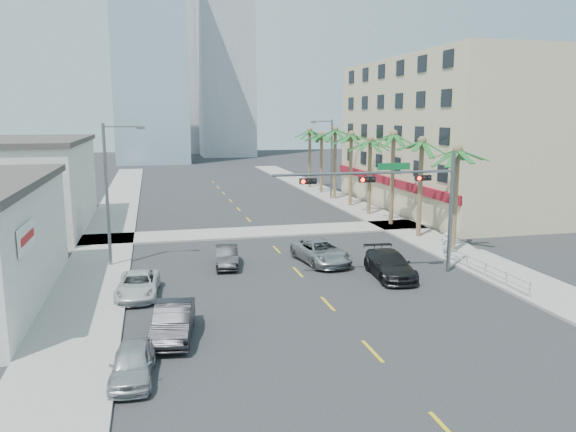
% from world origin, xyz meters
% --- Properties ---
extents(ground, '(260.00, 260.00, 0.00)m').
position_xyz_m(ground, '(0.00, 0.00, 0.00)').
color(ground, '#262628').
rests_on(ground, ground).
extents(sidewalk_right, '(4.00, 120.00, 0.15)m').
position_xyz_m(sidewalk_right, '(12.00, 20.00, 0.07)').
color(sidewalk_right, gray).
rests_on(sidewalk_right, ground).
extents(sidewalk_left, '(4.00, 120.00, 0.15)m').
position_xyz_m(sidewalk_left, '(-12.00, 20.00, 0.07)').
color(sidewalk_left, gray).
rests_on(sidewalk_left, ground).
extents(sidewalk_cross, '(80.00, 4.00, 0.15)m').
position_xyz_m(sidewalk_cross, '(0.00, 22.00, 0.07)').
color(sidewalk_cross, gray).
rests_on(sidewalk_cross, ground).
extents(building_right, '(15.25, 28.00, 15.00)m').
position_xyz_m(building_right, '(21.99, 30.00, 7.50)').
color(building_right, beige).
rests_on(building_right, ground).
extents(building_left_far, '(11.00, 18.00, 7.20)m').
position_xyz_m(building_left_far, '(-19.50, 28.00, 3.60)').
color(building_left_far, beige).
rests_on(building_left_far, ground).
extents(tower_far_left, '(14.00, 14.00, 48.00)m').
position_xyz_m(tower_far_left, '(-8.00, 95.00, 24.00)').
color(tower_far_left, '#99B2C6').
rests_on(tower_far_left, ground).
extents(tower_far_right, '(12.00, 12.00, 60.00)m').
position_xyz_m(tower_far_right, '(9.00, 110.00, 30.00)').
color(tower_far_right, '#ADADB2').
rests_on(tower_far_right, ground).
extents(tower_far_center, '(16.00, 16.00, 42.00)m').
position_xyz_m(tower_far_center, '(-3.00, 125.00, 21.00)').
color(tower_far_center, '#ADADB2').
rests_on(tower_far_center, ground).
extents(traffic_signal_mast, '(11.12, 0.54, 7.20)m').
position_xyz_m(traffic_signal_mast, '(5.78, 7.95, 5.06)').
color(traffic_signal_mast, slate).
rests_on(traffic_signal_mast, ground).
extents(palm_tree_0, '(4.80, 4.80, 7.80)m').
position_xyz_m(palm_tree_0, '(11.60, 12.00, 7.08)').
color(palm_tree_0, brown).
rests_on(palm_tree_0, ground).
extents(palm_tree_1, '(4.80, 4.80, 8.16)m').
position_xyz_m(palm_tree_1, '(11.60, 17.20, 7.43)').
color(palm_tree_1, brown).
rests_on(palm_tree_1, ground).
extents(palm_tree_2, '(4.80, 4.80, 8.52)m').
position_xyz_m(palm_tree_2, '(11.60, 22.40, 7.78)').
color(palm_tree_2, brown).
rests_on(palm_tree_2, ground).
extents(palm_tree_3, '(4.80, 4.80, 7.80)m').
position_xyz_m(palm_tree_3, '(11.60, 27.60, 7.08)').
color(palm_tree_3, brown).
rests_on(palm_tree_3, ground).
extents(palm_tree_4, '(4.80, 4.80, 8.16)m').
position_xyz_m(palm_tree_4, '(11.60, 32.80, 7.43)').
color(palm_tree_4, brown).
rests_on(palm_tree_4, ground).
extents(palm_tree_5, '(4.80, 4.80, 8.52)m').
position_xyz_m(palm_tree_5, '(11.60, 38.00, 7.78)').
color(palm_tree_5, brown).
rests_on(palm_tree_5, ground).
extents(palm_tree_6, '(4.80, 4.80, 7.80)m').
position_xyz_m(palm_tree_6, '(11.60, 43.20, 7.08)').
color(palm_tree_6, brown).
rests_on(palm_tree_6, ground).
extents(palm_tree_7, '(4.80, 4.80, 8.16)m').
position_xyz_m(palm_tree_7, '(11.60, 48.40, 7.43)').
color(palm_tree_7, brown).
rests_on(palm_tree_7, ground).
extents(streetlight_left, '(2.55, 0.25, 9.00)m').
position_xyz_m(streetlight_left, '(-11.00, 14.00, 5.06)').
color(streetlight_left, slate).
rests_on(streetlight_left, ground).
extents(streetlight_right, '(2.55, 0.25, 9.00)m').
position_xyz_m(streetlight_right, '(11.00, 38.00, 5.06)').
color(streetlight_right, slate).
rests_on(streetlight_right, ground).
extents(guardrail, '(0.08, 8.08, 1.00)m').
position_xyz_m(guardrail, '(10.30, 6.00, 0.67)').
color(guardrail, silver).
rests_on(guardrail, ground).
extents(car_parked_near, '(1.73, 3.80, 1.26)m').
position_xyz_m(car_parked_near, '(-9.40, -2.28, 0.63)').
color(car_parked_near, silver).
rests_on(car_parked_near, ground).
extents(car_parked_mid, '(2.19, 4.71, 1.49)m').
position_xyz_m(car_parked_mid, '(-7.80, 1.35, 0.75)').
color(car_parked_mid, black).
rests_on(car_parked_mid, ground).
extents(car_parked_far, '(2.41, 4.66, 1.26)m').
position_xyz_m(car_parked_far, '(-9.40, 7.49, 0.63)').
color(car_parked_far, silver).
rests_on(car_parked_far, ground).
extents(car_lane_left, '(1.82, 4.07, 1.30)m').
position_xyz_m(car_lane_left, '(-4.04, 12.37, 0.65)').
color(car_lane_left, black).
rests_on(car_lane_left, ground).
extents(car_lane_center, '(3.21, 5.69, 1.50)m').
position_xyz_m(car_lane_center, '(2.00, 11.77, 0.75)').
color(car_lane_center, '#A8A9AD').
rests_on(car_lane_center, ground).
extents(car_lane_right, '(2.58, 5.37, 1.51)m').
position_xyz_m(car_lane_right, '(5.02, 7.73, 0.75)').
color(car_lane_right, black).
rests_on(car_lane_right, ground).
extents(pedestrian, '(0.73, 0.65, 1.68)m').
position_xyz_m(pedestrian, '(10.30, 10.65, 0.99)').
color(pedestrian, white).
rests_on(pedestrian, sidewalk_right).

